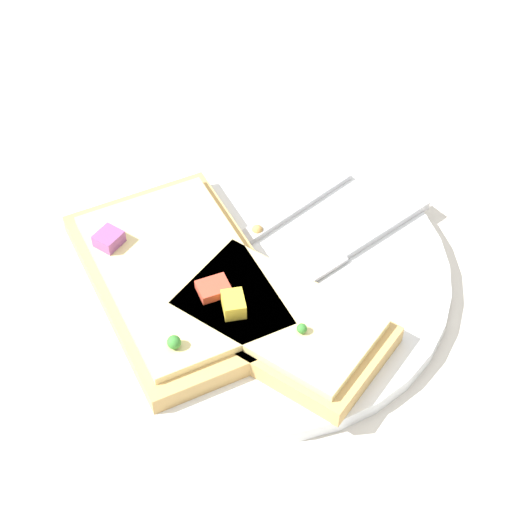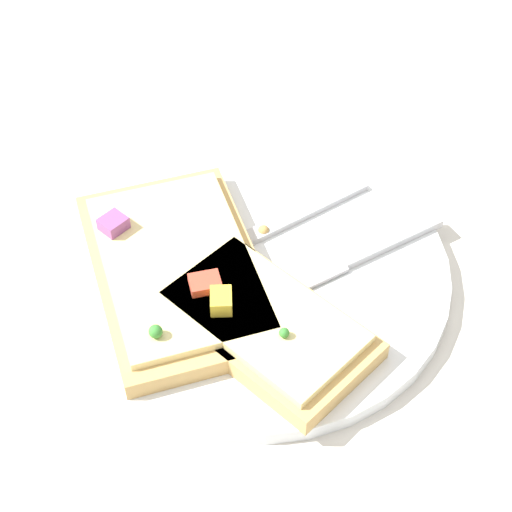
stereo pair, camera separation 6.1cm
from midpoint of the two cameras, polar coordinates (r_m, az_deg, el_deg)
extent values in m
plane|color=beige|center=(0.62, 2.78, -1.53)|extent=(4.00, 4.00, 0.00)
cylinder|color=white|center=(0.62, 2.80, -1.16)|extent=(0.28, 0.28, 0.01)
cube|color=#B7B7BC|center=(0.65, 5.61, 2.68)|extent=(0.12, 0.04, 0.01)
cube|color=#B7B7BC|center=(0.61, -0.69, -0.44)|extent=(0.05, 0.04, 0.01)
cube|color=#B7B7BC|center=(0.61, -4.17, -1.26)|extent=(0.03, 0.01, 0.00)
cube|color=#B7B7BC|center=(0.60, -3.81, -1.68)|extent=(0.03, 0.01, 0.00)
cube|color=#B7B7BC|center=(0.60, -3.45, -2.11)|extent=(0.03, 0.01, 0.00)
cube|color=#B7B7BC|center=(0.59, -3.09, -2.55)|extent=(0.03, 0.01, 0.00)
cube|color=#B7B7BC|center=(0.64, 11.60, 0.98)|extent=(0.09, 0.04, 0.01)
cube|color=#B7B7BC|center=(0.59, 2.97, -3.13)|extent=(0.14, 0.06, 0.00)
cube|color=tan|center=(0.60, -2.38, -1.19)|extent=(0.19, 0.21, 0.01)
cube|color=beige|center=(0.59, -2.40, -0.55)|extent=(0.16, 0.19, 0.01)
cube|color=#934C8E|center=(0.61, -6.72, 2.01)|extent=(0.02, 0.02, 0.01)
sphere|color=#388433|center=(0.54, -3.56, -5.23)|extent=(0.01, 0.01, 0.01)
cube|color=tan|center=(0.57, 3.64, -4.84)|extent=(0.08, 0.15, 0.01)
cube|color=beige|center=(0.56, 3.69, -4.21)|extent=(0.07, 0.13, 0.01)
sphere|color=#388433|center=(0.55, 5.08, -5.31)|extent=(0.01, 0.01, 0.01)
cube|color=yellow|center=(0.56, 0.76, -3.19)|extent=(0.02, 0.02, 0.01)
cube|color=#D14733|center=(0.57, -0.24, -2.10)|extent=(0.03, 0.03, 0.01)
sphere|color=tan|center=(0.63, 3.25, 1.55)|extent=(0.01, 0.01, 0.01)
sphere|color=tan|center=(0.61, 0.50, -0.82)|extent=(0.01, 0.01, 0.01)
camera|label=1|loc=(0.03, -87.13, 3.09)|focal=60.00mm
camera|label=2|loc=(0.03, 92.87, -3.09)|focal=60.00mm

